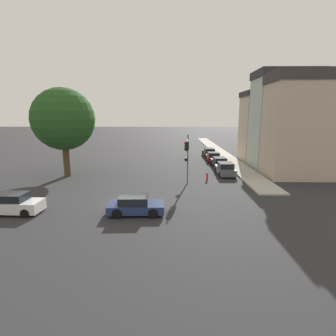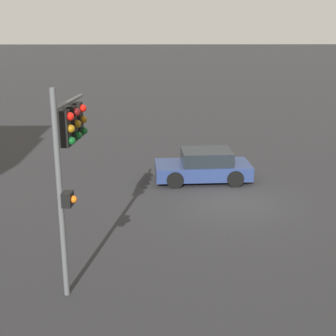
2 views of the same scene
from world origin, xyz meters
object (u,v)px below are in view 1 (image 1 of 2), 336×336
Objects in this scene: traffic_signal at (187,150)px; parked_car_0 at (225,169)px; parked_car_1 at (219,162)px; parked_car_2 at (213,157)px; crossing_car_1 at (135,205)px; fire_hydrant at (207,176)px; street_tree at (63,119)px; parked_car_3 at (209,152)px; crossing_car_0 at (14,204)px.

parked_car_0 is at bearing -128.99° from traffic_signal.
parked_car_2 is at bearing 0.17° from parked_car_1.
crossing_car_1 is at bearing 144.25° from parked_car_0.
traffic_signal reaches higher than crossing_car_1.
parked_car_1 is 8.19m from fire_hydrant.
street_tree is 2.46× the size of crossing_car_1.
parked_car_3 is at bearing -0.89° from parked_car_1.
parked_car_1 reaches higher than fire_hydrant.
parked_car_2 reaches higher than parked_car_1.
parked_car_2 is (9.21, 22.77, 0.03)m from crossing_car_1.
parked_car_0 is 14.71m from parked_car_3.
parked_car_1 is 9.79m from parked_car_3.
parked_car_1 is 0.92× the size of parked_car_3.
crossing_car_0 is 9.01m from crossing_car_1.
crossing_car_1 is 20.28m from parked_car_1.
fire_hydrant is at bearing -6.55° from street_tree.
parked_car_1 is (9.35, 18.00, 0.02)m from crossing_car_1.
parked_car_0 is 4.92m from parked_car_1.
traffic_signal reaches higher than parked_car_1.
parked_car_0 is at bearing 176.60° from parked_car_1.
traffic_signal is at bearing -15.83° from street_tree.
crossing_car_0 is 0.90× the size of parked_car_1.
parked_car_3 is at bearing -0.79° from parked_car_0.
parked_car_0 is at bearing 47.47° from fire_hydrant.
crossing_car_1 is at bearing 150.96° from parked_car_1.
parked_car_2 is at bearing 178.00° from parked_car_3.
parked_car_0 is 4.66× the size of fire_hydrant.
street_tree is at bearing 126.60° from crossing_car_1.
traffic_signal reaches higher than parked_car_2.
crossing_car_1 is 15.99m from parked_car_0.
parked_car_1 is 1.12× the size of parked_car_2.
traffic_signal is 1.25× the size of crossing_car_1.
parked_car_1 is at bearing -178.32° from parked_car_2.
parked_car_3 is (18.25, 27.81, 0.00)m from crossing_car_0.
parked_car_3 is at bearing 81.52° from fire_hydrant.
traffic_signal reaches higher than parked_car_3.
parked_car_1 is (0.16, 4.92, -0.05)m from parked_car_0.
crossing_car_1 is at bearing 1.30° from crossing_car_0.
street_tree reaches higher than parked_car_1.
parked_car_2 reaches higher than fire_hydrant.
parked_car_3 is at bearing -97.86° from traffic_signal.
crossing_car_1 is at bearing 159.94° from parked_car_3.
parked_car_3 is (19.13, 15.61, -6.00)m from street_tree.
street_tree reaches higher than crossing_car_0.
street_tree is 20.03m from parked_car_0.
crossing_car_0 reaches higher than parked_car_1.
parked_car_2 is (-0.15, 4.77, 0.01)m from parked_car_1.
crossing_car_0 is 0.93× the size of crossing_car_1.
street_tree is 2.66× the size of parked_car_2.
crossing_car_0 reaches higher than parked_car_2.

